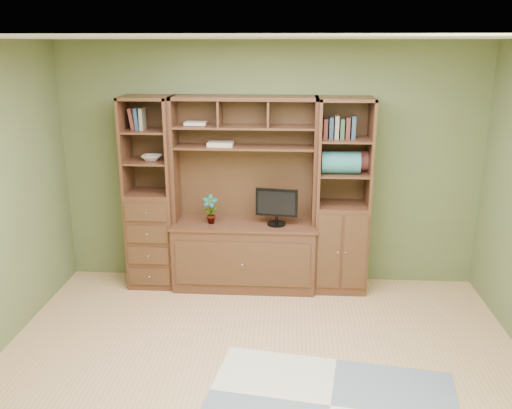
# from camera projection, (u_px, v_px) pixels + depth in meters

# --- Properties ---
(room) EXTENTS (4.60, 4.10, 2.64)m
(room) POSITION_uv_depth(u_px,v_px,m) (258.00, 226.00, 3.91)
(room) COLOR tan
(room) RESTS_ON ground
(center_hutch) EXTENTS (1.54, 0.53, 2.05)m
(center_hutch) POSITION_uv_depth(u_px,v_px,m) (244.00, 196.00, 5.66)
(center_hutch) COLOR #4F2C1B
(center_hutch) RESTS_ON ground
(left_tower) EXTENTS (0.50, 0.45, 2.05)m
(left_tower) POSITION_uv_depth(u_px,v_px,m) (151.00, 194.00, 5.76)
(left_tower) COLOR #4F2C1B
(left_tower) RESTS_ON ground
(right_tower) EXTENTS (0.55, 0.45, 2.05)m
(right_tower) POSITION_uv_depth(u_px,v_px,m) (342.00, 197.00, 5.63)
(right_tower) COLOR #4F2C1B
(right_tower) RESTS_ON ground
(rug) EXTENTS (2.01, 1.49, 0.01)m
(rug) POSITION_uv_depth(u_px,v_px,m) (331.00, 406.00, 3.98)
(rug) COLOR #AAAFB0
(rug) RESTS_ON ground
(monitor) EXTENTS (0.46, 0.26, 0.54)m
(monitor) POSITION_uv_depth(u_px,v_px,m) (277.00, 200.00, 5.61)
(monitor) COLOR black
(monitor) RESTS_ON center_hutch
(orchid) EXTENTS (0.16, 0.11, 0.31)m
(orchid) POSITION_uv_depth(u_px,v_px,m) (210.00, 209.00, 5.69)
(orchid) COLOR #B64C3D
(orchid) RESTS_ON center_hutch
(magazines) EXTENTS (0.26, 0.19, 0.04)m
(magazines) POSITION_uv_depth(u_px,v_px,m) (221.00, 144.00, 5.60)
(magazines) COLOR beige
(magazines) RESTS_ON center_hutch
(bowl) EXTENTS (0.21, 0.21, 0.05)m
(bowl) POSITION_uv_depth(u_px,v_px,m) (152.00, 158.00, 5.64)
(bowl) COLOR silver
(bowl) RESTS_ON left_tower
(blanket_teal) EXTENTS (0.39, 0.22, 0.22)m
(blanket_teal) POSITION_uv_depth(u_px,v_px,m) (341.00, 163.00, 5.48)
(blanket_teal) COLOR #2F767B
(blanket_teal) RESTS_ON right_tower
(blanket_red) EXTENTS (0.38, 0.21, 0.21)m
(blanket_red) POSITION_uv_depth(u_px,v_px,m) (349.00, 161.00, 5.60)
(blanket_red) COLOR brown
(blanket_red) RESTS_ON right_tower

